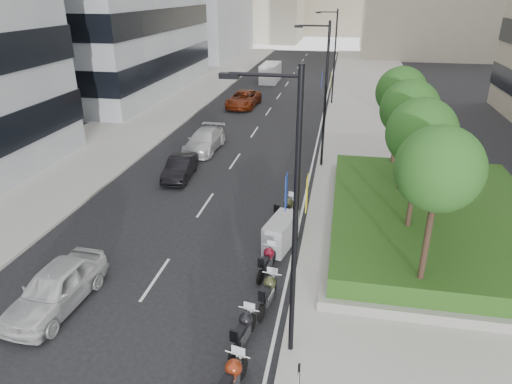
% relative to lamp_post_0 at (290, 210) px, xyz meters
% --- Properties ---
extents(ground, '(160.00, 160.00, 0.00)m').
position_rel_lamp_post_0_xyz_m(ground, '(-4.14, -1.00, -5.07)').
color(ground, black).
rests_on(ground, ground).
extents(sidewalk_right, '(10.00, 100.00, 0.15)m').
position_rel_lamp_post_0_xyz_m(sidewalk_right, '(4.86, 29.00, -4.99)').
color(sidewalk_right, '#9E9B93').
rests_on(sidewalk_right, ground).
extents(sidewalk_left, '(8.00, 100.00, 0.15)m').
position_rel_lamp_post_0_xyz_m(sidewalk_left, '(-16.14, 29.00, -4.99)').
color(sidewalk_left, '#9E9B93').
rests_on(sidewalk_left, ground).
extents(lane_edge, '(0.12, 100.00, 0.01)m').
position_rel_lamp_post_0_xyz_m(lane_edge, '(-0.44, 29.00, -5.06)').
color(lane_edge, silver).
rests_on(lane_edge, ground).
extents(lane_centre, '(0.12, 100.00, 0.01)m').
position_rel_lamp_post_0_xyz_m(lane_centre, '(-5.64, 29.00, -5.06)').
color(lane_centre, silver).
rests_on(lane_centre, ground).
extents(planter, '(10.00, 14.00, 0.40)m').
position_rel_lamp_post_0_xyz_m(planter, '(5.86, 9.00, -4.72)').
color(planter, gray).
rests_on(planter, sidewalk_right).
extents(hedge, '(9.40, 13.40, 0.80)m').
position_rel_lamp_post_0_xyz_m(hedge, '(5.86, 9.00, -4.12)').
color(hedge, '#1F3F12').
rests_on(hedge, planter).
extents(tree_0, '(2.80, 2.80, 6.30)m').
position_rel_lamp_post_0_xyz_m(tree_0, '(4.36, 3.00, 0.36)').
color(tree_0, '#332319').
rests_on(tree_0, planter).
extents(tree_1, '(2.80, 2.80, 6.30)m').
position_rel_lamp_post_0_xyz_m(tree_1, '(4.36, 7.00, 0.36)').
color(tree_1, '#332319').
rests_on(tree_1, planter).
extents(tree_2, '(2.80, 2.80, 6.30)m').
position_rel_lamp_post_0_xyz_m(tree_2, '(4.36, 11.00, 0.36)').
color(tree_2, '#332319').
rests_on(tree_2, planter).
extents(tree_3, '(2.80, 2.80, 6.30)m').
position_rel_lamp_post_0_xyz_m(tree_3, '(4.36, 15.00, 0.36)').
color(tree_3, '#332319').
rests_on(tree_3, planter).
extents(lamp_post_0, '(2.34, 0.45, 9.00)m').
position_rel_lamp_post_0_xyz_m(lamp_post_0, '(0.00, 0.00, 0.00)').
color(lamp_post_0, black).
rests_on(lamp_post_0, ground).
extents(lamp_post_1, '(2.34, 0.45, 9.00)m').
position_rel_lamp_post_0_xyz_m(lamp_post_1, '(0.00, 17.00, 0.00)').
color(lamp_post_1, black).
rests_on(lamp_post_1, ground).
extents(lamp_post_2, '(2.34, 0.45, 9.00)m').
position_rel_lamp_post_0_xyz_m(lamp_post_2, '(0.00, 35.00, 0.00)').
color(lamp_post_2, black).
rests_on(lamp_post_2, ground).
extents(motorcycle_1, '(0.80, 2.31, 1.16)m').
position_rel_lamp_post_0_xyz_m(motorcycle_1, '(-1.30, -2.11, -4.45)').
color(motorcycle_1, black).
rests_on(motorcycle_1, ground).
extents(motorcycle_2, '(0.72, 2.15, 1.08)m').
position_rel_lamp_post_0_xyz_m(motorcycle_2, '(-1.39, 0.06, -4.49)').
color(motorcycle_2, black).
rests_on(motorcycle_2, ground).
extents(motorcycle_3, '(0.73, 2.20, 1.10)m').
position_rel_lamp_post_0_xyz_m(motorcycle_3, '(-0.93, 2.18, -4.48)').
color(motorcycle_3, black).
rests_on(motorcycle_3, ground).
extents(motorcycle_4, '(0.69, 2.08, 1.04)m').
position_rel_lamp_post_0_xyz_m(motorcycle_4, '(-1.32, 4.27, -4.51)').
color(motorcycle_4, black).
rests_on(motorcycle_4, ground).
extents(motorcycle_5, '(1.41, 2.44, 1.39)m').
position_rel_lamp_post_0_xyz_m(motorcycle_5, '(-1.06, 6.40, -4.37)').
color(motorcycle_5, black).
rests_on(motorcycle_5, ground).
extents(motorcycle_6, '(1.20, 2.29, 1.22)m').
position_rel_lamp_post_0_xyz_m(motorcycle_6, '(-1.13, 8.77, -4.41)').
color(motorcycle_6, black).
rests_on(motorcycle_6, ground).
extents(car_a, '(2.11, 4.71, 1.57)m').
position_rel_lamp_post_0_xyz_m(car_a, '(-8.46, 0.76, -4.28)').
color(car_a, silver).
rests_on(car_a, ground).
extents(car_b, '(1.66, 4.07, 1.31)m').
position_rel_lamp_post_0_xyz_m(car_b, '(-8.25, 13.47, -4.41)').
color(car_b, black).
rests_on(car_b, ground).
extents(car_c, '(2.18, 5.10, 1.46)m').
position_rel_lamp_post_0_xyz_m(car_c, '(-8.29, 18.79, -4.33)').
color(car_c, '#BABABC').
rests_on(car_c, ground).
extents(car_d, '(2.90, 5.72, 1.55)m').
position_rel_lamp_post_0_xyz_m(car_d, '(-8.38, 32.38, -4.29)').
color(car_d, '#63200B').
rests_on(car_d, ground).
extents(delivery_van, '(2.06, 5.28, 2.21)m').
position_rel_lamp_post_0_xyz_m(delivery_van, '(-7.89, 45.94, -4.03)').
color(delivery_van, white).
rests_on(delivery_van, ground).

